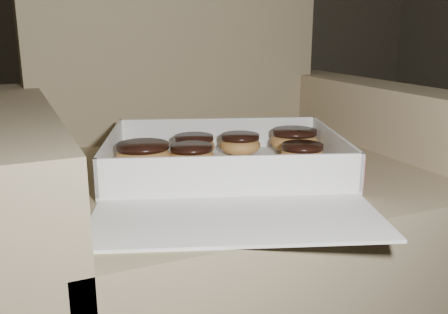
% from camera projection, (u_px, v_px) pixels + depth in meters
% --- Properties ---
extents(armchair, '(0.91, 0.77, 0.95)m').
position_uv_depth(armchair, '(220.00, 213.00, 1.09)').
color(armchair, '#95845F').
rests_on(armchair, floor).
extents(bakery_box, '(0.58, 0.63, 0.07)m').
position_uv_depth(bakery_box, '(228.00, 171.00, 0.92)').
color(bakery_box, white).
rests_on(bakery_box, armchair).
extents(donut_a, '(0.09, 0.09, 0.04)m').
position_uv_depth(donut_a, '(194.00, 145.00, 1.04)').
color(donut_a, '#CB8D47').
rests_on(donut_a, bakery_box).
extents(donut_b, '(0.09, 0.09, 0.04)m').
position_uv_depth(donut_b, '(192.00, 156.00, 0.96)').
color(donut_b, '#CB8D47').
rests_on(donut_b, bakery_box).
extents(donut_c, '(0.09, 0.09, 0.04)m').
position_uv_depth(donut_c, '(240.00, 144.00, 1.05)').
color(donut_c, '#CB8D47').
rests_on(donut_c, bakery_box).
extents(donut_d, '(0.11, 0.11, 0.05)m').
position_uv_depth(donut_d, '(143.00, 156.00, 0.94)').
color(donut_d, '#CB8D47').
rests_on(donut_d, bakery_box).
extents(donut_e, '(0.10, 0.10, 0.05)m').
position_uv_depth(donut_e, '(294.00, 140.00, 1.07)').
color(donut_e, '#CB8D47').
rests_on(donut_e, bakery_box).
extents(donut_f, '(0.09, 0.09, 0.04)m').
position_uv_depth(donut_f, '(302.00, 154.00, 0.97)').
color(donut_f, '#CB8D47').
rests_on(donut_f, bakery_box).
extents(crumb_a, '(0.01, 0.01, 0.00)m').
position_uv_depth(crumb_a, '(222.00, 174.00, 0.91)').
color(crumb_a, black).
rests_on(crumb_a, bakery_box).
extents(crumb_b, '(0.01, 0.01, 0.00)m').
position_uv_depth(crumb_b, '(291.00, 169.00, 0.95)').
color(crumb_b, black).
rests_on(crumb_b, bakery_box).
extents(crumb_c, '(0.01, 0.01, 0.00)m').
position_uv_depth(crumb_c, '(256.00, 190.00, 0.83)').
color(crumb_c, black).
rests_on(crumb_c, bakery_box).
extents(crumb_d, '(0.01, 0.01, 0.00)m').
position_uv_depth(crumb_d, '(178.00, 176.00, 0.90)').
color(crumb_d, black).
rests_on(crumb_d, bakery_box).
extents(crumb_e, '(0.01, 0.01, 0.00)m').
position_uv_depth(crumb_e, '(282.00, 169.00, 0.94)').
color(crumb_e, black).
rests_on(crumb_e, bakery_box).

